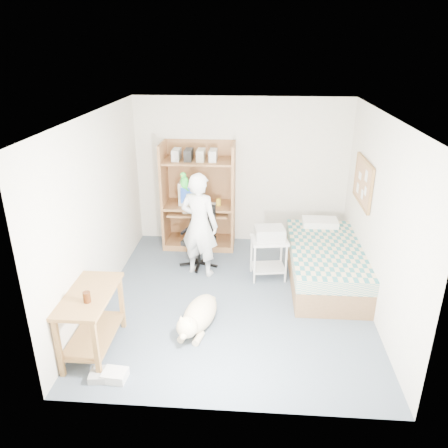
% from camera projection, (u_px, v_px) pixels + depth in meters
% --- Properties ---
extents(floor, '(4.00, 4.00, 0.00)m').
position_uv_depth(floor, '(235.00, 298.00, 6.06)').
color(floor, '#4D5B69').
rests_on(floor, ground).
extents(wall_back, '(3.60, 0.02, 2.50)m').
position_uv_depth(wall_back, '(241.00, 172.00, 7.42)').
color(wall_back, white).
rests_on(wall_back, floor).
extents(wall_right, '(0.02, 4.00, 2.50)m').
position_uv_depth(wall_right, '(379.00, 219.00, 5.46)').
color(wall_right, white).
rests_on(wall_right, floor).
extents(wall_left, '(0.02, 4.00, 2.50)m').
position_uv_depth(wall_left, '(98.00, 211.00, 5.70)').
color(wall_left, white).
rests_on(wall_left, floor).
extents(ceiling, '(3.60, 4.00, 0.02)m').
position_uv_depth(ceiling, '(237.00, 115.00, 5.10)').
color(ceiling, white).
rests_on(ceiling, wall_back).
extents(computer_hutch, '(1.20, 0.63, 1.80)m').
position_uv_depth(computer_hutch, '(199.00, 200.00, 7.39)').
color(computer_hutch, brown).
rests_on(computer_hutch, floor).
extents(bed, '(1.02, 2.02, 0.66)m').
position_uv_depth(bed, '(325.00, 263.00, 6.43)').
color(bed, brown).
rests_on(bed, floor).
extents(side_desk, '(0.50, 1.00, 0.75)m').
position_uv_depth(side_desk, '(91.00, 313.00, 4.87)').
color(side_desk, brown).
rests_on(side_desk, floor).
extents(corkboard, '(0.04, 0.94, 0.66)m').
position_uv_depth(corkboard, '(363.00, 182.00, 6.21)').
color(corkboard, '#9E6F47').
rests_on(corkboard, wall_right).
extents(office_chair, '(0.55, 0.55, 0.96)m').
position_uv_depth(office_chair, '(200.00, 244.00, 6.89)').
color(office_chair, black).
rests_on(office_chair, floor).
extents(person, '(0.68, 0.55, 1.60)m').
position_uv_depth(person, '(199.00, 225.00, 6.44)').
color(person, white).
rests_on(person, floor).
extents(parrot, '(0.12, 0.20, 0.32)m').
position_uv_depth(parrot, '(184.00, 181.00, 6.21)').
color(parrot, '#198212').
rests_on(parrot, person).
extents(dog, '(0.52, 1.10, 0.42)m').
position_uv_depth(dog, '(198.00, 315.00, 5.37)').
color(dog, beige).
rests_on(dog, floor).
extents(printer_cart, '(0.58, 0.49, 0.63)m').
position_uv_depth(printer_cart, '(269.00, 252.00, 6.47)').
color(printer_cart, silver).
rests_on(printer_cart, floor).
extents(printer, '(0.46, 0.38, 0.18)m').
position_uv_depth(printer, '(269.00, 233.00, 6.35)').
color(printer, '#ABAAA6').
rests_on(printer, printer_cart).
extents(crt_monitor, '(0.42, 0.44, 0.39)m').
position_uv_depth(crt_monitor, '(192.00, 192.00, 7.35)').
color(crt_monitor, beige).
rests_on(crt_monitor, computer_hutch).
extents(keyboard, '(0.45, 0.16, 0.03)m').
position_uv_depth(keyboard, '(197.00, 211.00, 7.31)').
color(keyboard, beige).
rests_on(keyboard, computer_hutch).
extents(pencil_cup, '(0.08, 0.08, 0.12)m').
position_uv_depth(pencil_cup, '(219.00, 202.00, 7.29)').
color(pencil_cup, yellow).
rests_on(pencil_cup, computer_hutch).
extents(drink_glass, '(0.08, 0.08, 0.12)m').
position_uv_depth(drink_glass, '(87.00, 297.00, 4.60)').
color(drink_glass, '#3C1B09').
rests_on(drink_glass, side_desk).
extents(floor_box_a, '(0.27, 0.22, 0.10)m').
position_uv_depth(floor_box_a, '(115.00, 375.00, 4.59)').
color(floor_box_a, silver).
rests_on(floor_box_a, floor).
extents(floor_box_b, '(0.20, 0.24, 0.08)m').
position_uv_depth(floor_box_b, '(99.00, 375.00, 4.61)').
color(floor_box_b, '#ACACA7').
rests_on(floor_box_b, floor).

